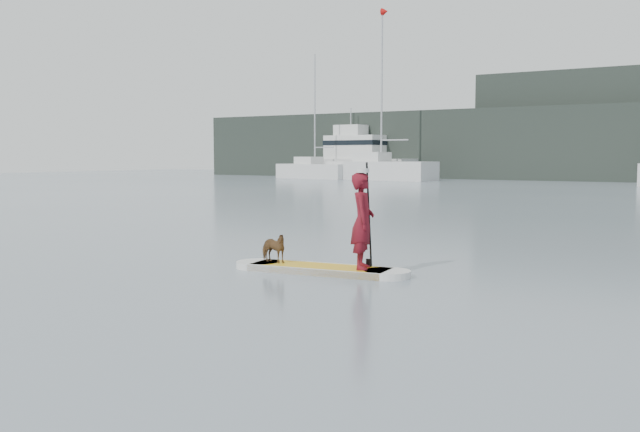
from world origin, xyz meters
The scene contains 10 objects.
ground centered at (0.00, 0.00, 0.00)m, with size 140.00×140.00×0.00m, color slate.
paddleboard centered at (-1.74, 2.50, 0.06)m, with size 3.28×1.13×0.12m.
paddler centered at (-0.94, 2.61, 0.94)m, with size 0.60×0.39×1.65m, color maroon.
white_cap centered at (-0.94, 2.61, 1.80)m, with size 0.22×0.22×0.07m, color silver.
dog centered at (-2.67, 2.38, 0.39)m, with size 0.29×0.64×0.54m, color #50301B.
paddle centered at (-0.96, 2.87, 0.80)m, with size 0.10×0.30×2.00m.
sailboat_a centered at (-29.28, 45.24, 0.76)m, with size 7.80×3.69×10.88m.
sailboat_b centered at (-22.61, 45.05, 0.98)m, with size 9.75×4.04×14.06m.
motor_yacht_b centered at (-26.73, 48.98, 1.79)m, with size 9.85×3.94×6.36m.
shore_building_west centered at (-10.00, 54.00, 4.50)m, with size 14.00×4.00×9.00m, color #202924.
Camera 1 is at (4.89, -8.00, 2.06)m, focal length 40.00 mm.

